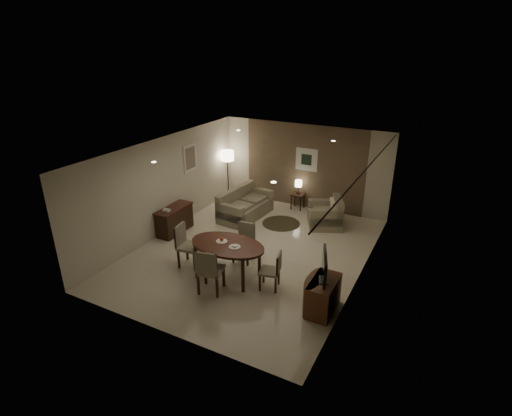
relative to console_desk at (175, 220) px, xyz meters
The scene contains 31 objects.
room_shell 2.70m from the console_desk, ahead, with size 5.50×7.00×2.70m.
taupe_accent 4.39m from the console_desk, 54.45° to the left, with size 3.96×0.03×2.70m, color brown.
curtain_wall 5.26m from the console_desk, ahead, with size 0.08×6.70×2.58m, color beige, non-canonical shape.
curtain_rod 5.64m from the console_desk, ahead, with size 0.03×0.03×6.80m, color black.
art_back_frame 4.49m from the console_desk, 53.18° to the left, with size 0.72×0.03×0.72m, color silver.
art_back_canvas 4.48m from the console_desk, 53.06° to the left, with size 0.34×0.01×0.34m, color black.
art_left_frame 1.92m from the console_desk, 100.85° to the left, with size 0.03×0.60×0.80m, color silver.
art_left_canvas 1.91m from the console_desk, 100.16° to the left, with size 0.01×0.46×0.64m, color gray.
downlight_nl 3.12m from the console_desk, 58.80° to the right, with size 0.10×0.10×0.01m, color white.
downlight_nr 4.87m from the console_desk, 24.83° to the right, with size 0.10×0.10×0.01m, color white.
downlight_fl 3.12m from the console_desk, 58.80° to the left, with size 0.10×0.10×0.01m, color white.
downlight_fr 4.87m from the console_desk, 24.83° to the left, with size 0.10×0.10×0.01m, color white.
console_desk is the anchor object (origin of this frame).
telephone 0.52m from the console_desk, 90.00° to the right, with size 0.20×0.14×0.09m, color white, non-canonical shape.
tv_cabinet 5.11m from the console_desk, 17.05° to the right, with size 0.48×0.90×0.70m, color #5A301B, non-canonical shape.
flat_tv 5.14m from the console_desk, 17.12° to the right, with size 0.06×0.88×0.60m, color black, non-canonical shape.
dining_table 2.84m from the console_desk, 26.91° to the right, with size 1.78×1.11×0.83m, color #472016, non-canonical shape.
chair_near 3.19m from the console_desk, 37.88° to the right, with size 0.51×0.51×1.06m, color gray, non-canonical shape.
chair_far 2.56m from the console_desk, 11.43° to the right, with size 0.46×0.46×0.95m, color gray, non-canonical shape.
chair_left 1.98m from the console_desk, 41.05° to the right, with size 0.51×0.51×1.05m, color gray, non-canonical shape.
chair_right 3.81m from the console_desk, 19.54° to the right, with size 0.42×0.42×0.87m, color gray, non-canonical shape.
plate_a 2.70m from the console_desk, 27.70° to the right, with size 0.26×0.26×0.02m, color white.
plate_b 3.10m from the console_desk, 25.88° to the right, with size 0.26×0.26×0.02m, color white.
fruit_apple 2.71m from the console_desk, 27.70° to the right, with size 0.09×0.09×0.09m, color #AD2D13.
napkin 3.10m from the console_desk, 25.88° to the right, with size 0.12×0.08×0.03m, color white.
round_rug 3.13m from the console_desk, 37.76° to the left, with size 1.13×1.13×0.01m, color #423A25.
sofa 2.25m from the console_desk, 55.50° to the left, with size 0.93×1.85×0.87m, color gray, non-canonical shape.
armchair 4.34m from the console_desk, 32.81° to the left, with size 0.97×0.92×0.86m, color gray, non-canonical shape.
side_table 4.03m from the console_desk, 52.52° to the left, with size 0.40×0.40×0.51m, color black, non-canonical shape.
table_lamp 4.05m from the console_desk, 52.52° to the left, with size 0.22×0.22×0.50m, color #FFEAC1, non-canonical shape.
floor_lamp 2.96m from the console_desk, 89.88° to the left, with size 0.43×0.43×1.69m, color #FFE5B7, non-canonical shape.
Camera 1 is at (4.28, -8.04, 5.08)m, focal length 28.00 mm.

